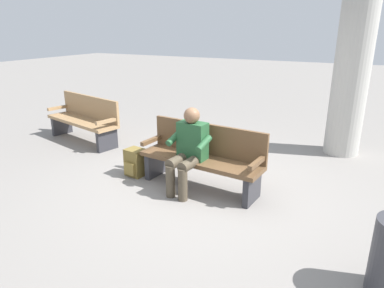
{
  "coord_description": "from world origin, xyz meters",
  "views": [
    {
      "loc": [
        -2.01,
        4.08,
        2.2
      ],
      "look_at": [
        0.05,
        0.15,
        0.7
      ],
      "focal_mm": 32.53,
      "sensor_mm": 36.0,
      "label": 1
    }
  ],
  "objects_px": {
    "person_seated": "(188,148)",
    "support_pillar": "(354,56)",
    "bench_near": "(203,156)",
    "backpack": "(135,163)",
    "bench_far": "(85,119)"
  },
  "relations": [
    {
      "from": "person_seated",
      "to": "support_pillar",
      "type": "xyz_separation_m",
      "value": [
        -1.74,
        -2.68,
        1.11
      ]
    },
    {
      "from": "bench_near",
      "to": "support_pillar",
      "type": "xyz_separation_m",
      "value": [
        -1.63,
        -2.45,
        1.28
      ]
    },
    {
      "from": "backpack",
      "to": "bench_far",
      "type": "bearing_deg",
      "value": -26.25
    },
    {
      "from": "person_seated",
      "to": "bench_far",
      "type": "xyz_separation_m",
      "value": [
        2.9,
        -1.04,
        -0.17
      ]
    },
    {
      "from": "bench_far",
      "to": "support_pillar",
      "type": "relative_size",
      "value": 0.54
    },
    {
      "from": "backpack",
      "to": "bench_far",
      "type": "distance_m",
      "value": 2.16
    },
    {
      "from": "bench_near",
      "to": "bench_far",
      "type": "relative_size",
      "value": 0.99
    },
    {
      "from": "person_seated",
      "to": "support_pillar",
      "type": "relative_size",
      "value": 0.34
    },
    {
      "from": "bench_near",
      "to": "backpack",
      "type": "relative_size",
      "value": 4.31
    },
    {
      "from": "backpack",
      "to": "support_pillar",
      "type": "relative_size",
      "value": 0.12
    },
    {
      "from": "bench_near",
      "to": "bench_far",
      "type": "bearing_deg",
      "value": -10.21
    },
    {
      "from": "person_seated",
      "to": "backpack",
      "type": "height_order",
      "value": "person_seated"
    },
    {
      "from": "bench_far",
      "to": "support_pillar",
      "type": "distance_m",
      "value": 5.09
    },
    {
      "from": "person_seated",
      "to": "bench_far",
      "type": "distance_m",
      "value": 3.09
    },
    {
      "from": "person_seated",
      "to": "bench_far",
      "type": "height_order",
      "value": "person_seated"
    }
  ]
}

